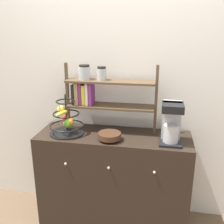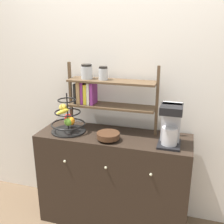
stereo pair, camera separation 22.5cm
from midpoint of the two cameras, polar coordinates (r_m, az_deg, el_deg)
wall_back at (r=2.46m, az=-1.14°, el=6.01°), size 7.00×0.05×2.60m
sideboard at (r=2.54m, az=-2.29°, el=-14.46°), size 1.36×0.47×0.90m
coffee_maker at (r=2.17m, az=9.94°, el=-2.32°), size 0.18×0.22×0.34m
fruit_stand at (r=2.38m, az=-12.62°, el=-2.00°), size 0.31×0.31×0.36m
wooden_bowl at (r=2.21m, az=-3.46°, el=-5.27°), size 0.19×0.19×0.07m
shelf_hutch at (r=2.35m, az=-5.80°, el=4.65°), size 0.83×0.20×0.61m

